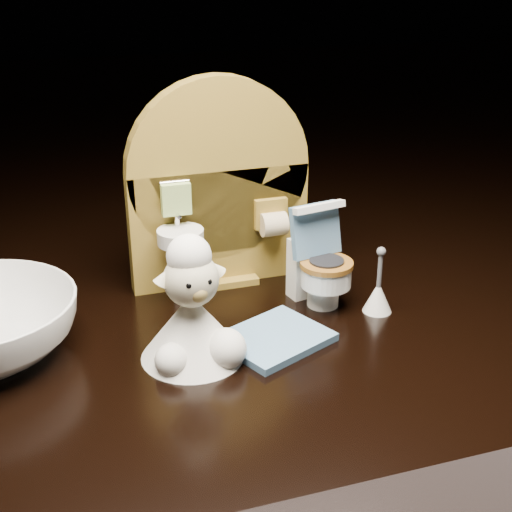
{
  "coord_description": "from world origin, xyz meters",
  "views": [
    {
      "loc": [
        -0.12,
        -0.4,
        0.23
      ],
      "look_at": [
        0.01,
        -0.0,
        0.05
      ],
      "focal_mm": 50.0,
      "sensor_mm": 36.0,
      "label": 1
    }
  ],
  "objects": [
    {
      "name": "plush_lamb",
      "position": [
        -0.04,
        -0.04,
        0.03
      ],
      "size": [
        0.06,
        0.06,
        0.08
      ],
      "rotation": [
        0.0,
        0.0,
        0.11
      ],
      "color": "white",
      "rests_on": "ground"
    },
    {
      "name": "toy_toilet",
      "position": [
        0.06,
        0.01,
        0.03
      ],
      "size": [
        0.04,
        0.05,
        0.07
      ],
      "rotation": [
        0.0,
        0.0,
        0.19
      ],
      "color": "white",
      "rests_on": "ground"
    },
    {
      "name": "toilet_brush",
      "position": [
        0.09,
        -0.02,
        0.01
      ],
      "size": [
        0.02,
        0.02,
        0.05
      ],
      "color": "white",
      "rests_on": "ground"
    },
    {
      "name": "backdrop_panel",
      "position": [
        -0.0,
        0.06,
        0.07
      ],
      "size": [
        0.13,
        0.05,
        0.15
      ],
      "color": "olive",
      "rests_on": "ground"
    },
    {
      "name": "bath_mat",
      "position": [
        0.01,
        -0.03,
        0.0
      ],
      "size": [
        0.08,
        0.07,
        0.0
      ],
      "primitive_type": "cube",
      "rotation": [
        0.0,
        0.0,
        0.41
      ],
      "color": "#527A9E",
      "rests_on": "ground"
    }
  ]
}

